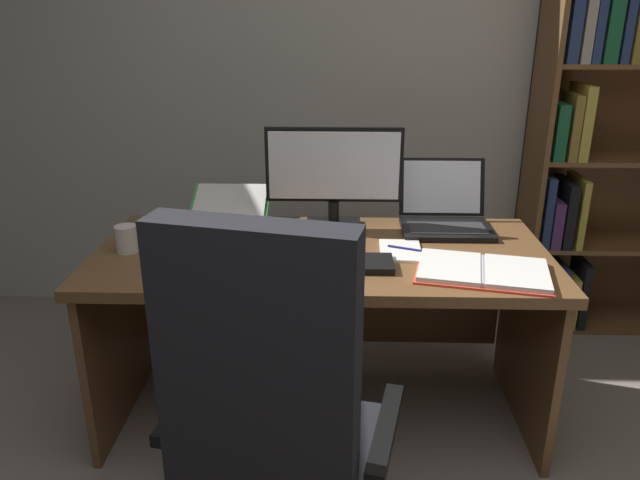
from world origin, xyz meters
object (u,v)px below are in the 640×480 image
at_px(bookshelf, 607,123).
at_px(office_chair, 274,446).
at_px(desk, 322,288).
at_px(coffee_mug, 126,239).
at_px(keyboard, 332,263).
at_px(laptop, 445,215).
at_px(computer_mouse, 246,260).
at_px(open_binder, 483,271).
at_px(pen, 406,248).
at_px(reading_stand_with_book, 230,206).
at_px(notepad, 401,251).
at_px(monitor, 334,177).

height_order(bookshelf, office_chair, bookshelf).
relative_size(desk, coffee_mug, 16.79).
bearing_deg(keyboard, laptop, 43.10).
distance_m(computer_mouse, open_binder, 0.81).
relative_size(laptop, open_binder, 0.73).
bearing_deg(bookshelf, pen, -140.09).
bearing_deg(pen, keyboard, -152.04).
distance_m(bookshelf, open_binder, 1.35).
height_order(desk, pen, pen).
height_order(bookshelf, reading_stand_with_book, bookshelf).
distance_m(desk, pen, 0.38).
xyz_separation_m(notepad, coffee_mug, (-1.00, -0.03, 0.04)).
relative_size(laptop, keyboard, 0.84).
relative_size(monitor, laptop, 1.53).
distance_m(keyboard, notepad, 0.29).
distance_m(office_chair, laptop, 1.26).
height_order(computer_mouse, coffee_mug, coffee_mug).
xyz_separation_m(laptop, reading_stand_with_book, (-0.89, 0.05, 0.01)).
distance_m(office_chair, notepad, 0.91).
xyz_separation_m(desk, office_chair, (-0.10, -0.87, -0.05)).
relative_size(bookshelf, office_chair, 1.94).
height_order(office_chair, monitor, office_chair).
xyz_separation_m(keyboard, coffee_mug, (-0.75, 0.12, 0.04)).
bearing_deg(open_binder, coffee_mug, -175.57).
bearing_deg(laptop, notepad, -125.93).
xyz_separation_m(computer_mouse, coffee_mug, (-0.45, 0.12, 0.03)).
relative_size(laptop, computer_mouse, 3.41).
height_order(monitor, pen, monitor).
xyz_separation_m(keyboard, notepad, (0.25, 0.14, -0.01)).
height_order(laptop, pen, laptop).
relative_size(monitor, keyboard, 1.30).
distance_m(office_chair, pen, 0.92).
bearing_deg(keyboard, open_binder, -5.64).
relative_size(desk, open_binder, 3.42).
distance_m(open_binder, coffee_mug, 1.27).
height_order(computer_mouse, open_binder, computer_mouse).
xyz_separation_m(monitor, computer_mouse, (-0.30, -0.41, -0.19)).
xyz_separation_m(desk, reading_stand_with_book, (-0.39, 0.24, 0.26)).
distance_m(bookshelf, keyboard, 1.67).
height_order(office_chair, coffee_mug, office_chair).
distance_m(desk, bookshelf, 1.63).
distance_m(office_chair, keyboard, 0.70).
bearing_deg(keyboard, pen, 27.96).
relative_size(computer_mouse, pen, 0.74).
xyz_separation_m(desk, computer_mouse, (-0.26, -0.23, 0.21)).
bearing_deg(monitor, laptop, 1.46).
height_order(bookshelf, pen, bookshelf).
xyz_separation_m(bookshelf, monitor, (-1.29, -0.59, -0.12)).
height_order(bookshelf, coffee_mug, bookshelf).
bearing_deg(desk, coffee_mug, -170.94).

